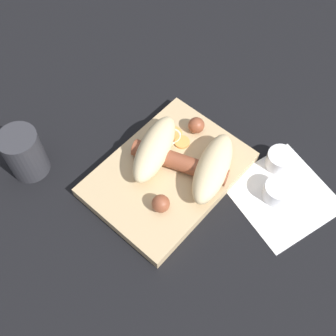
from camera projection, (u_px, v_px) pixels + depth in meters
ground_plane at (168, 177)px, 0.76m from camera, size 3.00×3.00×0.00m
food_tray at (168, 174)px, 0.75m from camera, size 0.27×0.20×0.02m
bread_roll at (183, 158)px, 0.72m from camera, size 0.19×0.20×0.05m
sausage at (180, 162)px, 0.73m from camera, size 0.19×0.17×0.03m
pickled_veggies at (174, 137)px, 0.77m from camera, size 0.06×0.07×0.00m
napkin at (282, 195)px, 0.74m from camera, size 0.20×0.20×0.00m
condiment_cup_near at (277, 192)px, 0.72m from camera, size 0.05×0.05×0.03m
condiment_cup_far at (280, 161)px, 0.76m from camera, size 0.05×0.05×0.03m
drink_glass at (24, 153)px, 0.73m from camera, size 0.07×0.07×0.09m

